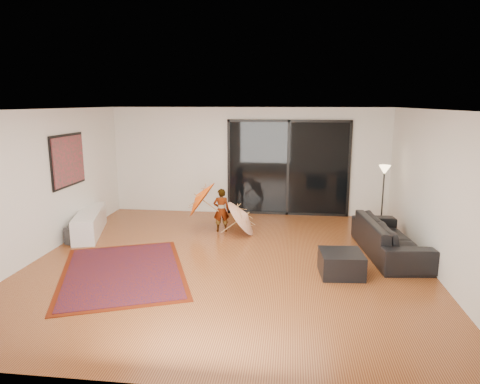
% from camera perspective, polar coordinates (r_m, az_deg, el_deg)
% --- Properties ---
extents(floor, '(7.00, 7.00, 0.00)m').
position_cam_1_polar(floor, '(7.82, -1.53, -9.25)').
color(floor, '#9C572B').
rests_on(floor, ground).
extents(ceiling, '(7.00, 7.00, 0.00)m').
position_cam_1_polar(ceiling, '(7.29, -1.65, 10.95)').
color(ceiling, white).
rests_on(ceiling, wall_back).
extents(wall_back, '(7.00, 0.00, 7.00)m').
position_cam_1_polar(wall_back, '(10.87, 1.15, 4.11)').
color(wall_back, silver).
rests_on(wall_back, floor).
extents(wall_front, '(7.00, 0.00, 7.00)m').
position_cam_1_polar(wall_front, '(4.14, -8.85, -9.06)').
color(wall_front, silver).
rests_on(wall_front, floor).
extents(wall_left, '(0.00, 7.00, 7.00)m').
position_cam_1_polar(wall_left, '(8.67, -25.12, 1.00)').
color(wall_left, silver).
rests_on(wall_left, floor).
extents(wall_right, '(0.00, 7.00, 7.00)m').
position_cam_1_polar(wall_right, '(7.75, 24.96, -0.17)').
color(wall_right, silver).
rests_on(wall_right, floor).
extents(sliding_door, '(3.06, 0.07, 2.40)m').
position_cam_1_polar(sliding_door, '(10.80, 6.42, 3.19)').
color(sliding_door, black).
rests_on(sliding_door, wall_back).
extents(painting, '(0.04, 1.28, 1.08)m').
position_cam_1_polar(painting, '(9.46, -21.92, 3.93)').
color(painting, black).
rests_on(painting, wall_left).
extents(media_console, '(0.96, 1.88, 0.51)m').
position_cam_1_polar(media_console, '(9.89, -19.39, -3.85)').
color(media_console, white).
rests_on(media_console, floor).
extents(speaker, '(0.38, 0.38, 0.34)m').
position_cam_1_polar(speaker, '(9.34, -21.17, -5.44)').
color(speaker, '#424244').
rests_on(speaker, floor).
extents(persian_rug, '(2.87, 3.31, 0.02)m').
position_cam_1_polar(persian_rug, '(7.61, -15.34, -10.22)').
color(persian_rug, '#571807').
rests_on(persian_rug, floor).
extents(sofa, '(1.12, 2.35, 0.66)m').
position_cam_1_polar(sofa, '(8.53, 19.33, -5.76)').
color(sofa, black).
rests_on(sofa, floor).
extents(ottoman, '(0.74, 0.74, 0.39)m').
position_cam_1_polar(ottoman, '(7.38, 13.33, -9.27)').
color(ottoman, black).
rests_on(ottoman, floor).
extents(floor_lamp, '(0.25, 0.25, 1.48)m').
position_cam_1_polar(floor_lamp, '(9.85, 18.64, 1.60)').
color(floor_lamp, black).
rests_on(floor_lamp, floor).
extents(child, '(0.40, 0.31, 0.97)m').
position_cam_1_polar(child, '(9.46, -2.52, -2.42)').
color(child, '#999999').
rests_on(child, floor).
extents(parasol_orange, '(0.67, 0.92, 0.92)m').
position_cam_1_polar(parasol_orange, '(9.45, -5.87, -0.92)').
color(parasol_orange, '#FF5A0D').
rests_on(parasol_orange, child).
extents(parasol_white, '(0.69, 0.88, 0.95)m').
position_cam_1_polar(parasol_white, '(9.23, 1.01, -2.64)').
color(parasol_white, beige).
rests_on(parasol_white, floor).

